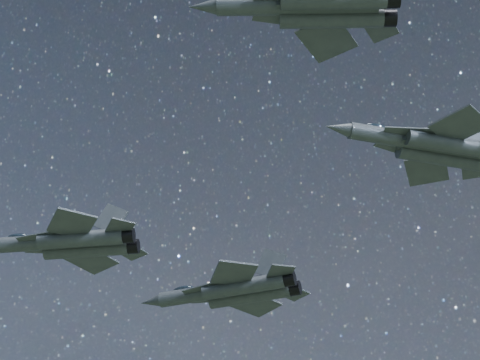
# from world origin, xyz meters

# --- Properties ---
(jet_lead) EXTENTS (18.07, 12.92, 4.62)m
(jet_lead) POSITION_xyz_m (-18.46, 6.20, 140.33)
(jet_lead) COLOR #333A3F
(jet_left) EXTENTS (19.89, 13.66, 4.99)m
(jet_left) POSITION_xyz_m (-3.29, 18.67, 140.54)
(jet_left) COLOR #333A3F
(jet_right) EXTENTS (17.05, 11.95, 4.30)m
(jet_right) POSITION_xyz_m (7.62, -18.00, 145.08)
(jet_right) COLOR #333A3F
(jet_slot) EXTENTS (16.14, 10.71, 4.11)m
(jet_slot) POSITION_xyz_m (16.63, -6.11, 139.90)
(jet_slot) COLOR #333A3F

